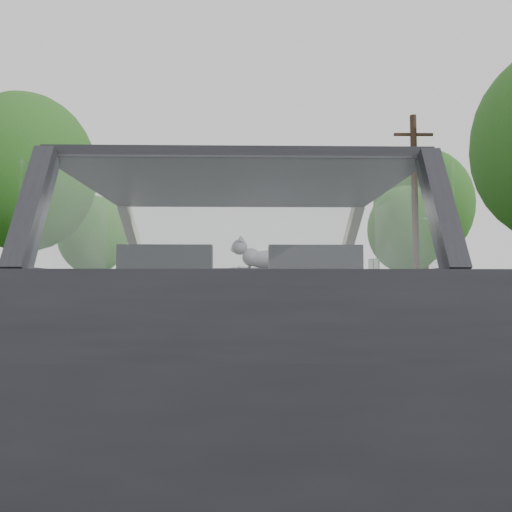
{
  "coord_description": "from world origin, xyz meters",
  "views": [
    {
      "loc": [
        0.03,
        -3.06,
        0.86
      ],
      "look_at": [
        0.1,
        0.51,
        1.09
      ],
      "focal_mm": 35.0,
      "sensor_mm": 36.0,
      "label": 1
    }
  ],
  "objects_px": {
    "subject_car": "(241,310)",
    "cat": "(273,258)",
    "utility_pole": "(415,212)",
    "other_car": "(255,290)",
    "highway_sign": "(374,282)"
  },
  "relations": [
    {
      "from": "subject_car",
      "to": "cat",
      "type": "bearing_deg",
      "value": 69.94
    },
    {
      "from": "cat",
      "to": "other_car",
      "type": "xyz_separation_m",
      "value": [
        0.14,
        14.5,
        -0.26
      ]
    },
    {
      "from": "highway_sign",
      "to": "utility_pole",
      "type": "bearing_deg",
      "value": -108.22
    },
    {
      "from": "highway_sign",
      "to": "utility_pole",
      "type": "distance_m",
      "value": 6.67
    },
    {
      "from": "subject_car",
      "to": "highway_sign",
      "type": "bearing_deg",
      "value": 73.53
    },
    {
      "from": "subject_car",
      "to": "utility_pole",
      "type": "bearing_deg",
      "value": 67.56
    },
    {
      "from": "subject_car",
      "to": "utility_pole",
      "type": "xyz_separation_m",
      "value": [
        6.51,
        15.76,
        3.06
      ]
    },
    {
      "from": "utility_pole",
      "to": "other_car",
      "type": "bearing_deg",
      "value": -174.21
    },
    {
      "from": "cat",
      "to": "highway_sign",
      "type": "relative_size",
      "value": 0.24
    },
    {
      "from": "utility_pole",
      "to": "subject_car",
      "type": "bearing_deg",
      "value": -112.44
    },
    {
      "from": "subject_car",
      "to": "other_car",
      "type": "relative_size",
      "value": 0.8
    },
    {
      "from": "subject_car",
      "to": "cat",
      "type": "distance_m",
      "value": 0.77
    },
    {
      "from": "subject_car",
      "to": "highway_sign",
      "type": "distance_m",
      "value": 22.84
    },
    {
      "from": "highway_sign",
      "to": "utility_pole",
      "type": "relative_size",
      "value": 0.31
    },
    {
      "from": "highway_sign",
      "to": "utility_pole",
      "type": "height_order",
      "value": "utility_pole"
    }
  ]
}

